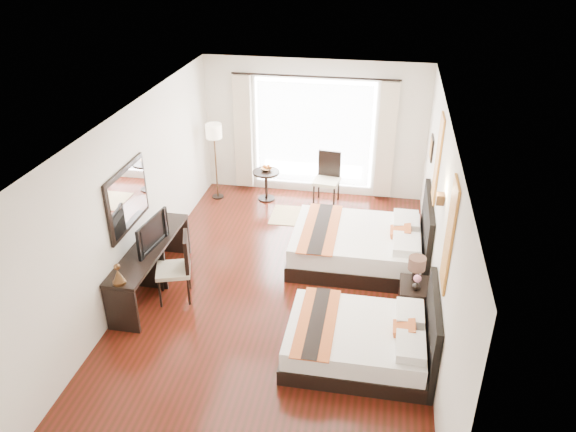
% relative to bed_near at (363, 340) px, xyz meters
% --- Properties ---
extents(floor, '(4.50, 7.50, 0.01)m').
position_rel_bed_near_xyz_m(floor, '(-1.35, 1.21, -0.28)').
color(floor, '#361509').
rests_on(floor, ground).
extents(ceiling, '(4.50, 7.50, 0.02)m').
position_rel_bed_near_xyz_m(ceiling, '(-1.35, 1.21, 2.51)').
color(ceiling, white).
rests_on(ceiling, wall_headboard).
extents(wall_headboard, '(0.01, 7.50, 2.80)m').
position_rel_bed_near_xyz_m(wall_headboard, '(0.90, 1.21, 1.12)').
color(wall_headboard, silver).
rests_on(wall_headboard, floor).
extents(wall_desk, '(0.01, 7.50, 2.80)m').
position_rel_bed_near_xyz_m(wall_desk, '(-3.59, 1.21, 1.12)').
color(wall_desk, silver).
rests_on(wall_desk, floor).
extents(wall_window, '(4.50, 0.01, 2.80)m').
position_rel_bed_near_xyz_m(wall_window, '(-1.35, 4.95, 1.12)').
color(wall_window, silver).
rests_on(wall_window, floor).
extents(wall_entry, '(4.50, 0.01, 2.80)m').
position_rel_bed_near_xyz_m(wall_entry, '(-1.35, -2.54, 1.12)').
color(wall_entry, silver).
rests_on(wall_entry, floor).
extents(window_glass, '(2.40, 0.02, 2.20)m').
position_rel_bed_near_xyz_m(window_glass, '(-1.35, 4.94, 1.02)').
color(window_glass, white).
rests_on(window_glass, wall_window).
extents(sheer_curtain, '(2.30, 0.02, 2.10)m').
position_rel_bed_near_xyz_m(sheer_curtain, '(-1.35, 4.88, 1.02)').
color(sheer_curtain, white).
rests_on(sheer_curtain, wall_window).
extents(drape_left, '(0.35, 0.14, 2.35)m').
position_rel_bed_near_xyz_m(drape_left, '(-2.80, 4.84, 1.00)').
color(drape_left, beige).
rests_on(drape_left, floor).
extents(drape_right, '(0.35, 0.14, 2.35)m').
position_rel_bed_near_xyz_m(drape_right, '(0.10, 4.84, 1.00)').
color(drape_right, beige).
rests_on(drape_right, floor).
extents(art_panel_near, '(0.03, 0.50, 1.35)m').
position_rel_bed_near_xyz_m(art_panel_near, '(0.88, -0.00, 1.67)').
color(art_panel_near, '#9C3C16').
rests_on(art_panel_near, wall_headboard).
extents(art_panel_far, '(0.03, 0.50, 1.35)m').
position_rel_bed_near_xyz_m(art_panel_far, '(0.88, 2.35, 1.67)').
color(art_panel_far, '#9C3C16').
rests_on(art_panel_far, wall_headboard).
extents(wall_sconce, '(0.10, 0.14, 0.14)m').
position_rel_bed_near_xyz_m(wall_sconce, '(0.84, 1.03, 1.64)').
color(wall_sconce, '#4A311A').
rests_on(wall_sconce, wall_headboard).
extents(mirror_frame, '(0.04, 1.25, 0.95)m').
position_rel_bed_near_xyz_m(mirror_frame, '(-3.57, 1.02, 1.27)').
color(mirror_frame, black).
rests_on(mirror_frame, wall_desk).
extents(mirror_glass, '(0.01, 1.12, 0.82)m').
position_rel_bed_near_xyz_m(mirror_glass, '(-3.54, 1.02, 1.27)').
color(mirror_glass, white).
rests_on(mirror_glass, mirror_frame).
extents(bed_near, '(1.91, 1.49, 1.07)m').
position_rel_bed_near_xyz_m(bed_near, '(0.00, 0.00, 0.00)').
color(bed_near, black).
rests_on(bed_near, floor).
extents(bed_far, '(2.23, 1.74, 1.26)m').
position_rel_bed_near_xyz_m(bed_far, '(-0.16, 2.35, 0.05)').
color(bed_far, black).
rests_on(bed_far, floor).
extents(nightstand, '(0.45, 0.56, 0.53)m').
position_rel_bed_near_xyz_m(nightstand, '(0.68, 1.03, -0.01)').
color(nightstand, black).
rests_on(nightstand, floor).
extents(table_lamp, '(0.25, 0.25, 0.40)m').
position_rel_bed_near_xyz_m(table_lamp, '(0.67, 1.18, 0.49)').
color(table_lamp, black).
rests_on(table_lamp, nightstand).
extents(vase, '(0.15, 0.15, 0.12)m').
position_rel_bed_near_xyz_m(vase, '(0.67, 0.93, 0.28)').
color(vase, black).
rests_on(vase, nightstand).
extents(console_desk, '(0.50, 2.20, 0.76)m').
position_rel_bed_near_xyz_m(console_desk, '(-3.34, 1.02, 0.10)').
color(console_desk, black).
rests_on(console_desk, floor).
extents(television, '(0.22, 0.86, 0.49)m').
position_rel_bed_near_xyz_m(television, '(-3.32, 1.02, 0.72)').
color(television, black).
rests_on(television, console_desk).
extents(bronze_figurine, '(0.20, 0.20, 0.27)m').
position_rel_bed_near_xyz_m(bronze_figurine, '(-3.34, 0.02, 0.61)').
color(bronze_figurine, '#4A311A').
rests_on(bronze_figurine, console_desk).
extents(desk_chair, '(0.63, 0.63, 1.08)m').
position_rel_bed_near_xyz_m(desk_chair, '(-2.87, 0.83, 0.05)').
color(desk_chair, beige).
rests_on(desk_chair, floor).
extents(floor_lamp, '(0.32, 0.32, 1.59)m').
position_rel_bed_near_xyz_m(floor_lamp, '(-3.27, 4.32, 1.07)').
color(floor_lamp, black).
rests_on(floor_lamp, floor).
extents(side_table, '(0.55, 0.55, 0.63)m').
position_rel_bed_near_xyz_m(side_table, '(-2.24, 4.41, 0.04)').
color(side_table, black).
rests_on(side_table, floor).
extents(fruit_bowl, '(0.30, 0.30, 0.06)m').
position_rel_bed_near_xyz_m(fruit_bowl, '(-2.24, 4.45, 0.38)').
color(fruit_bowl, '#472919').
rests_on(fruit_bowl, side_table).
extents(window_chair, '(0.55, 0.55, 1.06)m').
position_rel_bed_near_xyz_m(window_chair, '(-1.01, 4.47, 0.04)').
color(window_chair, beige).
rests_on(window_chair, floor).
extents(jute_rug, '(1.23, 0.84, 0.01)m').
position_rel_bed_near_xyz_m(jute_rug, '(-1.40, 3.78, -0.27)').
color(jute_rug, tan).
rests_on(jute_rug, floor).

